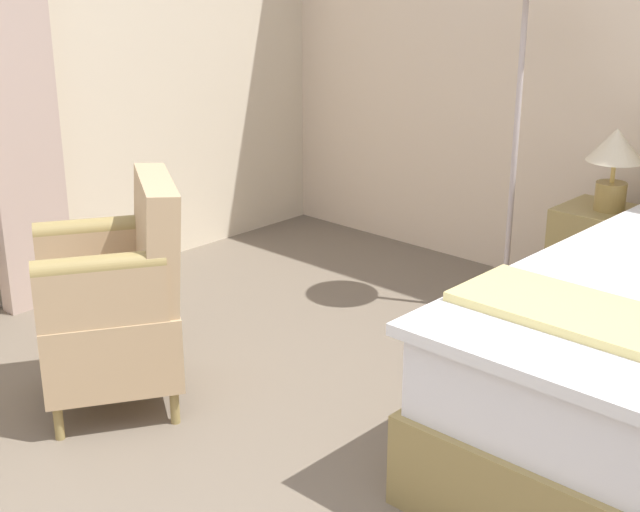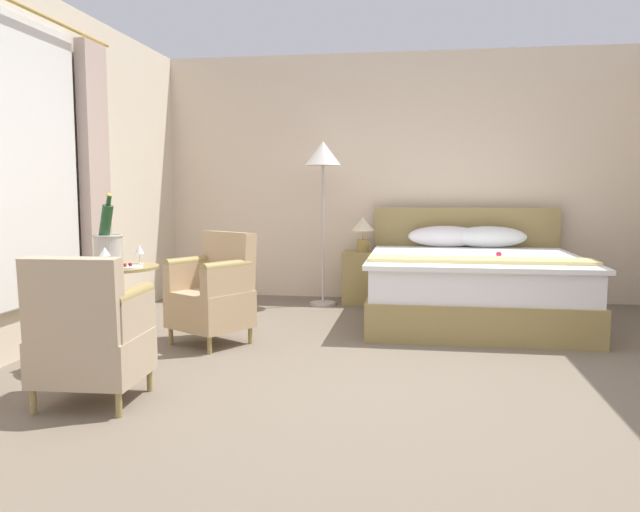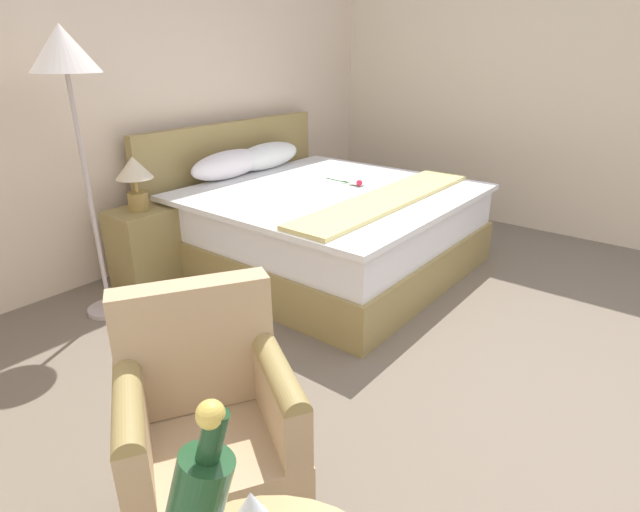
% 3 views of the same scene
% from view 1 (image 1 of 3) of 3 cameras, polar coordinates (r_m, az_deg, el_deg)
% --- Properties ---
extents(nightstand, '(0.45, 0.36, 0.58)m').
position_cam_1_polar(nightstand, '(4.39, 17.61, -0.78)').
color(nightstand, '#99834B').
rests_on(nightstand, ground).
extents(bedside_lamp, '(0.26, 0.26, 0.38)m').
position_cam_1_polar(bedside_lamp, '(4.25, 18.35, 6.12)').
color(bedside_lamp, olive).
rests_on(bedside_lamp, nightstand).
extents(armchair_by_window, '(0.74, 0.74, 0.91)m').
position_cam_1_polar(armchair_by_window, '(3.54, -12.86, -2.95)').
color(armchair_by_window, '#99834B').
rests_on(armchair_by_window, ground).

